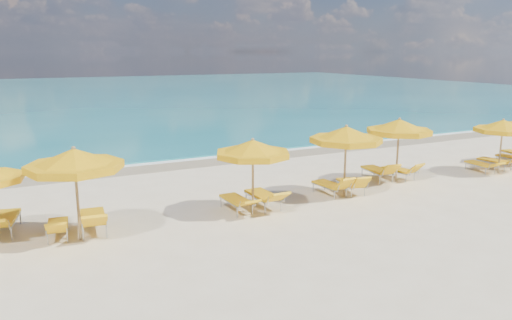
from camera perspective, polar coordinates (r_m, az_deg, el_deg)
name	(u,v)px	position (r m, az deg, el deg)	size (l,w,h in m)	color
ground_plane	(276,204)	(16.52, 2.34, -5.06)	(120.00, 120.00, 0.00)	beige
ocean	(78,95)	(62.45, -19.66, 7.04)	(120.00, 80.00, 0.30)	#15737B
wet_sand_band	(199,161)	(23.06, -6.59, -0.13)	(120.00, 2.60, 0.01)	tan
foam_line	(193,158)	(23.80, -7.25, 0.24)	(120.00, 1.20, 0.03)	white
whitecap_near	(42,139)	(31.22, -23.25, 2.20)	(14.00, 0.36, 0.05)	white
whitecap_far	(220,113)	(41.20, -4.11, 5.38)	(18.00, 0.30, 0.05)	white
umbrella_2	(74,160)	(13.71, -20.04, -0.04)	(2.71, 2.71, 2.55)	#A68653
umbrella_3	(253,149)	(15.19, -0.37, 1.25)	(2.40, 2.40, 2.36)	#A68653
umbrella_4	(346,135)	(17.22, 10.27, 2.79)	(3.00, 3.00, 2.51)	#A68653
umbrella_5	(399,127)	(19.67, 16.04, 3.63)	(2.78, 2.78, 2.49)	#A68653
umbrella_6	(503,127)	(22.69, 26.38, 3.44)	(2.30, 2.30, 2.27)	#A68653
lounger_1_right	(4,225)	(15.51, -26.87, -6.65)	(1.05, 2.14, 0.82)	#A5A8AD
lounger_2_left	(58,230)	(14.61, -21.69, -7.50)	(0.72, 1.64, 0.72)	#A5A8AD
lounger_2_right	(94,224)	(14.68, -18.07, -6.91)	(0.87, 2.07, 0.88)	#A5A8AD
lounger_3_left	(237,205)	(15.75, -2.18, -5.12)	(0.66, 1.86, 0.66)	#A5A8AD
lounger_3_right	(264,200)	(16.10, 0.90, -4.64)	(0.70, 1.99, 0.81)	#A5A8AD
lounger_4_left	(330,189)	(17.67, 8.49, -3.30)	(0.73, 1.74, 0.84)	#A5A8AD
lounger_4_right	(351,187)	(18.06, 10.83, -3.06)	(0.86, 1.72, 0.82)	#A5A8AD
lounger_5_left	(378,174)	(20.07, 13.72, -1.58)	(0.85, 1.94, 0.87)	#A5A8AD
lounger_5_right	(399,173)	(20.52, 16.07, -1.48)	(0.83, 1.75, 0.80)	#A5A8AD
lounger_6_left	(481,167)	(22.82, 24.29, -0.78)	(0.67, 1.72, 0.62)	#A5A8AD
lounger_6_right	(496,164)	(23.64, 25.70, -0.44)	(0.86, 1.86, 0.73)	#A5A8AD
lounger_7_left	(512,160)	(25.03, 27.22, 0.01)	(0.85, 1.74, 0.61)	#A5A8AD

